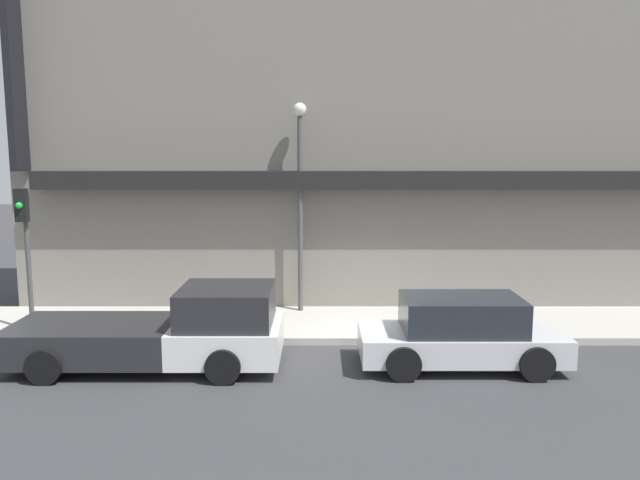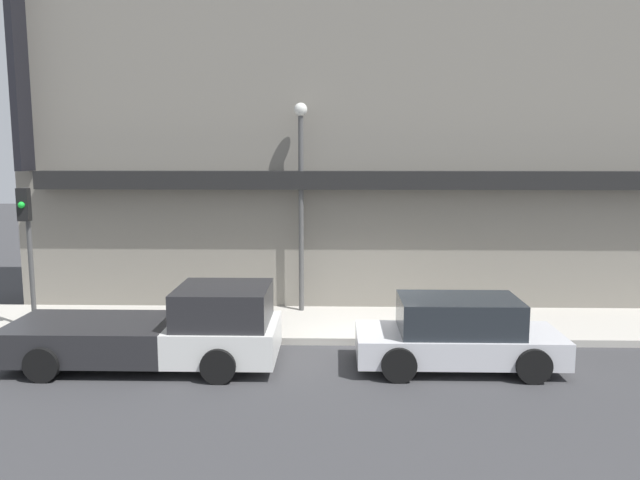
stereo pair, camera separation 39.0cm
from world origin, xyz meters
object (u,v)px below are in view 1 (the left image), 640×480
(street_lamp, at_px, (300,183))
(pickup_truck, at_px, (166,332))
(traffic_light, at_px, (24,234))
(fire_hydrant, at_px, (423,317))
(parked_car, at_px, (460,333))

(street_lamp, bearing_deg, pickup_truck, -123.71)
(pickup_truck, bearing_deg, traffic_light, 153.67)
(pickup_truck, height_order, street_lamp, street_lamp)
(pickup_truck, distance_m, traffic_light, 4.74)
(street_lamp, bearing_deg, fire_hydrant, -33.80)
(parked_car, xyz_separation_m, fire_hydrant, (-0.47, 2.04, -0.21))
(traffic_light, bearing_deg, fire_hydrant, 0.12)
(pickup_truck, bearing_deg, street_lamp, 57.60)
(parked_car, distance_m, street_lamp, 6.22)
(fire_hydrant, xyz_separation_m, street_lamp, (-3.10, 2.08, 3.21))
(fire_hydrant, bearing_deg, parked_car, -77.09)
(fire_hydrant, relative_size, traffic_light, 0.20)
(street_lamp, xyz_separation_m, traffic_light, (-6.61, -2.10, -1.11))
(pickup_truck, height_order, fire_hydrant, pickup_truck)
(pickup_truck, bearing_deg, fire_hydrant, 20.57)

